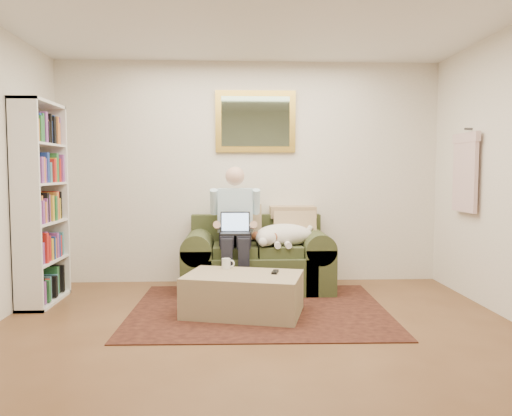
{
  "coord_description": "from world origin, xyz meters",
  "views": [
    {
      "loc": [
        -0.19,
        -3.43,
        1.32
      ],
      "look_at": [
        0.04,
        1.55,
        0.95
      ],
      "focal_mm": 35.0,
      "sensor_mm": 36.0,
      "label": 1
    }
  ],
  "objects": [
    {
      "name": "room_shell",
      "position": [
        0.0,
        0.35,
        1.3
      ],
      "size": [
        4.51,
        5.0,
        2.61
      ],
      "color": "brown",
      "rests_on": "ground"
    },
    {
      "name": "rug",
      "position": [
        0.05,
        1.23,
        0.01
      ],
      "size": [
        2.44,
        1.97,
        0.01
      ],
      "primitive_type": "cube",
      "rotation": [
        0.0,
        0.0,
        -0.02
      ],
      "color": "black",
      "rests_on": "room_shell"
    },
    {
      "name": "sofa",
      "position": [
        0.07,
        2.05,
        0.28
      ],
      "size": [
        1.63,
        0.83,
        0.98
      ],
      "color": "#3E4524",
      "rests_on": "room_shell"
    },
    {
      "name": "seated_man",
      "position": [
        -0.17,
        1.9,
        0.68
      ],
      "size": [
        0.54,
        0.77,
        1.37
      ],
      "primitive_type": null,
      "color": "#8CC5D8",
      "rests_on": "sofa"
    },
    {
      "name": "laptop",
      "position": [
        -0.17,
        1.84,
        0.72
      ],
      "size": [
        0.32,
        0.25,
        0.23
      ],
      "color": "black",
      "rests_on": "seated_man"
    },
    {
      "name": "sleeping_dog",
      "position": [
        0.36,
        1.97,
        0.62
      ],
      "size": [
        0.67,
        0.42,
        0.25
      ],
      "primitive_type": null,
      "color": "white",
      "rests_on": "sofa"
    },
    {
      "name": "ottoman",
      "position": [
        -0.1,
        1.08,
        0.19
      ],
      "size": [
        1.17,
        0.9,
        0.38
      ],
      "primitive_type": "cube",
      "rotation": [
        0.0,
        0.0,
        -0.25
      ],
      "color": "tan",
      "rests_on": "room_shell"
    },
    {
      "name": "coffee_mug",
      "position": [
        -0.26,
        1.34,
        0.43
      ],
      "size": [
        0.08,
        0.08,
        0.1
      ],
      "primitive_type": "cylinder",
      "color": "white",
      "rests_on": "ottoman"
    },
    {
      "name": "tv_remote",
      "position": [
        0.19,
        1.12,
        0.39
      ],
      "size": [
        0.08,
        0.16,
        0.02
      ],
      "primitive_type": "cube",
      "rotation": [
        0.0,
        0.0,
        -0.23
      ],
      "color": "black",
      "rests_on": "ottoman"
    },
    {
      "name": "bookshelf",
      "position": [
        -2.1,
        1.6,
        1.0
      ],
      "size": [
        0.28,
        0.8,
        2.0
      ],
      "primitive_type": null,
      "color": "white",
      "rests_on": "room_shell"
    },
    {
      "name": "wall_mirror",
      "position": [
        0.07,
        2.47,
        1.9
      ],
      "size": [
        0.94,
        0.04,
        0.72
      ],
      "color": "gold",
      "rests_on": "room_shell"
    },
    {
      "name": "hanging_shirt",
      "position": [
        2.19,
        1.6,
        1.35
      ],
      "size": [
        0.06,
        0.52,
        0.9
      ],
      "primitive_type": null,
      "color": "beige",
      "rests_on": "room_shell"
    }
  ]
}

